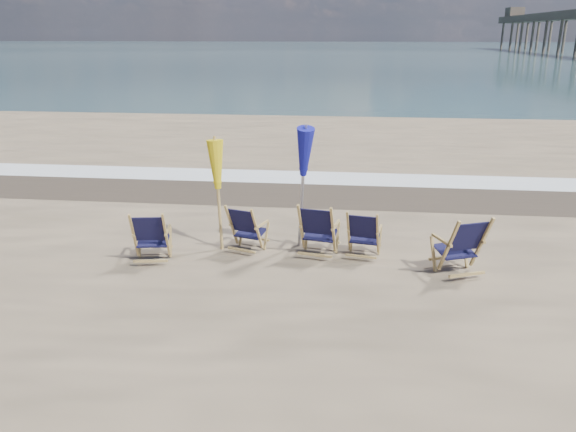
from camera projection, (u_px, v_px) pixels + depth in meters
name	position (u px, v px, depth m)	size (l,w,h in m)	color
ocean	(350.00, 50.00, 128.10)	(400.00, 400.00, 0.00)	#345156
surf_foam	(313.00, 178.00, 15.06)	(200.00, 1.40, 0.01)	silver
wet_sand_strip	(309.00, 193.00, 13.65)	(200.00, 2.60, 0.00)	#42362A
beach_chair_0	(166.00, 237.00, 9.32)	(0.61, 0.68, 0.95)	black
beach_chair_1	(257.00, 231.00, 9.68)	(0.58, 0.65, 0.90)	black
beach_chair_2	(333.00, 232.00, 9.47)	(0.64, 0.72, 1.00)	black
beach_chair_3	(378.00, 236.00, 9.45)	(0.57, 0.64, 0.89)	black
beach_chair_4	(481.00, 245.00, 8.84)	(0.67, 0.75, 1.05)	black
umbrella_yellow	(218.00, 171.00, 9.71)	(0.30, 0.30, 1.94)	tan
umbrella_blue	(302.00, 154.00, 9.50)	(0.30, 0.30, 2.28)	#A5A5AD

